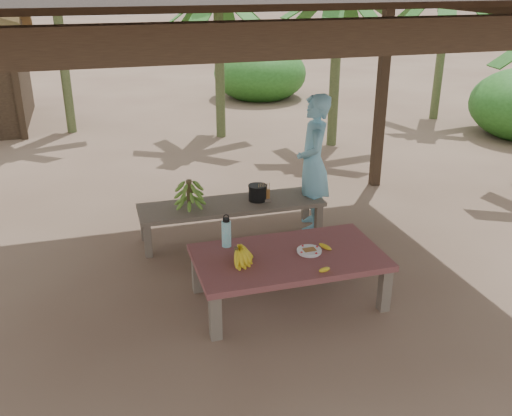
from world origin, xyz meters
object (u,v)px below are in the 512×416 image
object	(u,v)px
bench	(232,207)
ripe_banana_bunch	(236,255)
water_flask	(226,233)
plate	(309,251)
cooking_pot	(258,193)
woman	(313,163)
work_table	(289,261)

from	to	relation	value
bench	ripe_banana_bunch	world-z (taller)	ripe_banana_bunch
water_flask	plate	bearing A→B (deg)	-26.75
plate	cooking_pot	size ratio (longest dim) A/B	1.11
plate	woman	bearing A→B (deg)	67.51
bench	water_flask	size ratio (longest dim) A/B	6.48
work_table	plate	distance (m)	0.22
work_table	water_flask	distance (m)	0.67
bench	cooking_pot	distance (m)	0.36
plate	cooking_pot	xyz separation A→B (m)	(-0.05, 1.56, 0.02)
work_table	cooking_pot	xyz separation A→B (m)	(0.15, 1.55, 0.11)
water_flask	woman	xyz separation A→B (m)	(1.38, 1.21, 0.20)
work_table	bench	world-z (taller)	work_table
bench	cooking_pot	xyz separation A→B (m)	(0.33, 0.00, 0.15)
work_table	plate	size ratio (longest dim) A/B	7.49
work_table	woman	world-z (taller)	woman
ripe_banana_bunch	water_flask	world-z (taller)	water_flask
ripe_banana_bunch	cooking_pot	size ratio (longest dim) A/B	1.37
work_table	woman	xyz separation A→B (m)	(0.86, 1.56, 0.41)
plate	cooking_pot	distance (m)	1.56
work_table	bench	distance (m)	1.55
plate	water_flask	bearing A→B (deg)	153.25
ripe_banana_bunch	bench	bearing A→B (deg)	77.48
ripe_banana_bunch	woman	size ratio (longest dim) A/B	0.18
water_flask	woman	world-z (taller)	woman
bench	plate	xyz separation A→B (m)	(0.38, -1.56, 0.12)
cooking_pot	woman	distance (m)	0.77
cooking_pot	plate	bearing A→B (deg)	-88.01
plate	woman	size ratio (longest dim) A/B	0.14
work_table	bench	xyz separation A→B (m)	(-0.18, 1.54, -0.04)
ripe_banana_bunch	cooking_pot	bearing A→B (deg)	66.79
plate	cooking_pot	bearing A→B (deg)	91.99
bench	water_flask	bearing A→B (deg)	-105.87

